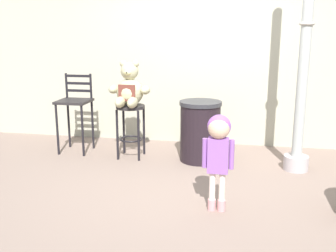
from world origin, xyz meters
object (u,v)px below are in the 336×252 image
object	(u,v)px
child_walking	(218,142)
lamppost	(303,71)
teddy_bear	(129,89)
bar_stool_with_teddy	(131,120)
trash_bin	(200,131)
bar_chair_empty	(75,105)

from	to	relation	value
child_walking	lamppost	world-z (taller)	lamppost
teddy_bear	lamppost	bearing A→B (deg)	-2.63
teddy_bear	lamppost	size ratio (longest dim) A/B	0.20
lamppost	child_walking	bearing A→B (deg)	-123.89
child_walking	bar_stool_with_teddy	bearing A→B (deg)	80.99
bar_stool_with_teddy	child_walking	size ratio (longest dim) A/B	0.77
trash_bin	child_walking	bearing A→B (deg)	-77.52
teddy_bear	trash_bin	distance (m)	1.08
trash_bin	lamppost	xyz separation A→B (m)	(1.21, -0.15, 0.82)
trash_bin	bar_stool_with_teddy	bearing A→B (deg)	-178.71
lamppost	bar_chair_empty	size ratio (longest dim) A/B	2.78
teddy_bear	bar_stool_with_teddy	bearing A→B (deg)	90.00
bar_stool_with_teddy	bar_chair_empty	xyz separation A→B (m)	(-0.84, 0.12, 0.15)
teddy_bear	trash_bin	xyz separation A→B (m)	(0.94, 0.05, -0.54)
bar_stool_with_teddy	trash_bin	size ratio (longest dim) A/B	0.90
bar_stool_with_teddy	lamppost	xyz separation A→B (m)	(2.15, -0.13, 0.71)
bar_chair_empty	child_walking	bearing A→B (deg)	-36.77
lamppost	bar_chair_empty	distance (m)	3.06
lamppost	bar_chair_empty	world-z (taller)	lamppost
child_walking	lamppost	size ratio (longest dim) A/B	0.31
child_walking	trash_bin	bearing A→B (deg)	52.39
bar_stool_with_teddy	trash_bin	distance (m)	0.94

